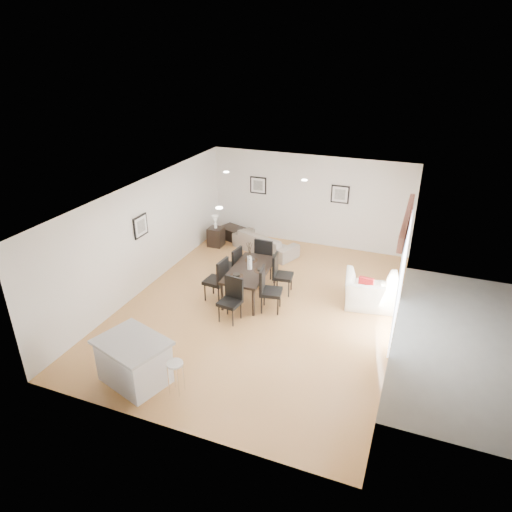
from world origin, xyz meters
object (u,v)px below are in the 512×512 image
at_px(coffee_table, 234,234).
at_px(side_table, 216,237).
at_px(dining_chair_head, 232,297).
at_px(dining_chair_efar, 280,272).
at_px(armchair, 370,291).
at_px(kitchen_island, 134,361).
at_px(bar_stool, 175,367).
at_px(dining_chair_wnear, 219,277).
at_px(dining_chair_enear, 267,287).
at_px(dining_chair_wfar, 233,264).
at_px(sofa, 265,242).
at_px(dining_table, 250,272).
at_px(dining_chair_foot, 265,256).

height_order(coffee_table, side_table, side_table).
bearing_deg(coffee_table, dining_chair_head, -46.13).
bearing_deg(dining_chair_efar, dining_chair_head, 151.16).
xyz_separation_m(dining_chair_efar, coffee_table, (-2.38, 2.66, -0.38)).
relative_size(dining_chair_efar, dining_chair_head, 1.02).
distance_m(armchair, side_table, 5.18).
relative_size(kitchen_island, bar_stool, 2.29).
relative_size(dining_chair_wnear, bar_stool, 1.69).
relative_size(dining_chair_enear, coffee_table, 1.15).
relative_size(dining_chair_wnear, dining_chair_wfar, 1.08).
relative_size(side_table, bar_stool, 0.90).
height_order(dining_chair_wnear, dining_chair_enear, dining_chair_wnear).
height_order(sofa, armchair, armchair).
distance_m(dining_chair_wfar, dining_chair_enear, 1.50).
distance_m(dining_chair_wfar, coffee_table, 2.93).
bearing_deg(dining_chair_efar, dining_chair_wnear, 118.49).
bearing_deg(dining_chair_wnear, side_table, -148.15).
bearing_deg(sofa, dining_chair_wnear, 110.56).
bearing_deg(dining_chair_head, side_table, 127.79).
distance_m(dining_table, coffee_table, 3.59).
xyz_separation_m(dining_chair_wfar, dining_chair_enear, (1.22, -0.88, 0.03)).
bearing_deg(side_table, dining_chair_wfar, -53.80).
height_order(dining_chair_efar, bar_stool, dining_chair_efar).
xyz_separation_m(sofa, kitchen_island, (-0.23, -6.14, 0.14)).
distance_m(armchair, dining_chair_enear, 2.40).
distance_m(dining_table, dining_chair_head, 1.08).
distance_m(side_table, kitchen_island, 6.15).
xyz_separation_m(dining_chair_wnear, dining_chair_enear, (1.21, -0.01, -0.01)).
xyz_separation_m(dining_chair_wfar, side_table, (-1.47, 2.00, -0.27)).
bearing_deg(dining_chair_enear, dining_chair_foot, 10.85).
height_order(dining_table, dining_chair_head, dining_chair_head).
xyz_separation_m(armchair, coffee_table, (-4.54, 2.51, -0.20)).
relative_size(sofa, dining_chair_wnear, 1.86).
bearing_deg(bar_stool, coffee_table, 105.44).
distance_m(dining_chair_enear, side_table, 3.95).
bearing_deg(kitchen_island, armchair, 66.98).
xyz_separation_m(dining_chair_foot, bar_stool, (0.07, -4.65, -0.06)).
height_order(dining_chair_wfar, dining_chair_enear, dining_chair_enear).
relative_size(dining_chair_enear, bar_stool, 1.66).
bearing_deg(coffee_table, dining_chair_wfar, -45.75).
bearing_deg(armchair, dining_chair_wnear, 8.03).
bearing_deg(dining_chair_foot, bar_stool, 91.98).
bearing_deg(dining_chair_wnear, sofa, -176.38).
bearing_deg(coffee_table, sofa, -2.95).
distance_m(armchair, dining_chair_wfar, 3.38).
distance_m(dining_chair_foot, coffee_table, 2.72).
xyz_separation_m(dining_chair_efar, bar_stool, (-0.54, -4.01, -0.02)).
bearing_deg(coffee_table, dining_chair_enear, -35.42).
xyz_separation_m(armchair, dining_chair_head, (-2.75, -1.65, 0.18)).
xyz_separation_m(armchair, dining_chair_foot, (-2.77, 0.49, 0.23)).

